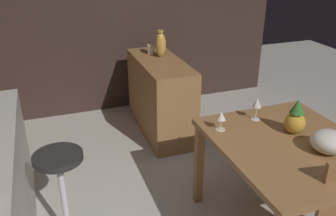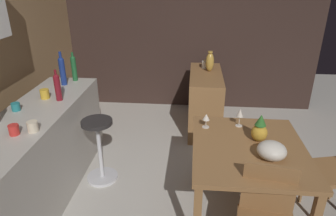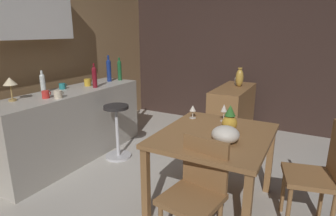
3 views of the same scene
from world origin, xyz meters
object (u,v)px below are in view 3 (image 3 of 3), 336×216
at_px(wine_glass_left, 224,109).
at_px(wine_bottle_cobalt, 109,69).
at_px(wine_bottle_ruby, 94,76).
at_px(chair_near_window, 196,191).
at_px(sideboard_cabinet, 232,114).
at_px(fruit_bowl, 225,134).
at_px(counter_lamp, 10,83).
at_px(wine_bottle_clear, 43,82).
at_px(bar_stool, 117,130).
at_px(vase_brass, 240,78).
at_px(pineapple_centerpiece, 230,120).
at_px(cup_red, 46,94).
at_px(cup_cream, 58,94).
at_px(cup_mustard, 88,82).
at_px(chair_by_doorway, 319,173).
at_px(wine_bottle_green, 120,69).
at_px(cup_teal, 62,86).
at_px(dining_table, 215,143).
at_px(pillar_candle_tall, 237,81).

height_order(wine_glass_left, wine_bottle_cobalt, wine_bottle_cobalt).
height_order(wine_glass_left, wine_bottle_ruby, wine_bottle_ruby).
relative_size(chair_near_window, wine_bottle_cobalt, 2.23).
height_order(sideboard_cabinet, fruit_bowl, fruit_bowl).
bearing_deg(counter_lamp, wine_bottle_clear, 8.71).
xyz_separation_m(bar_stool, vase_brass, (1.46, -1.19, 0.57)).
bearing_deg(pineapple_centerpiece, vase_brass, 11.84).
distance_m(wine_bottle_ruby, cup_red, 0.74).
xyz_separation_m(wine_glass_left, cup_cream, (-0.56, 1.75, 0.07)).
height_order(wine_bottle_clear, cup_mustard, wine_bottle_clear).
height_order(pineapple_centerpiece, vase_brass, vase_brass).
xyz_separation_m(chair_by_doorway, vase_brass, (1.76, 1.14, 0.44)).
relative_size(wine_bottle_cobalt, wine_bottle_green, 1.13).
distance_m(wine_bottle_cobalt, cup_red, 1.19).
bearing_deg(wine_bottle_ruby, cup_red, 175.16).
distance_m(sideboard_cabinet, wine_bottle_cobalt, 1.97).
xyz_separation_m(cup_cream, counter_lamp, (-0.33, 0.33, 0.15)).
height_order(chair_near_window, cup_teal, cup_teal).
distance_m(bar_stool, cup_red, 0.98).
bearing_deg(bar_stool, wine_bottle_clear, 123.08).
distance_m(wine_bottle_cobalt, counter_lamp, 1.45).
distance_m(chair_by_doorway, wine_glass_left, 1.01).
relative_size(wine_bottle_ruby, wine_bottle_clear, 1.18).
bearing_deg(counter_lamp, bar_stool, -35.51).
height_order(cup_cream, counter_lamp, counter_lamp).
xyz_separation_m(wine_bottle_cobalt, cup_mustard, (-0.42, 0.03, -0.13)).
bearing_deg(wine_bottle_clear, fruit_bowl, -92.63).
xyz_separation_m(cup_teal, cup_mustard, (0.32, -0.13, 0.01)).
distance_m(cup_red, cup_mustard, 0.77).
bearing_deg(dining_table, wine_glass_left, 6.17).
xyz_separation_m(wine_glass_left, pillar_candle_tall, (1.63, 0.30, 0.00)).
bearing_deg(wine_bottle_green, pineapple_centerpiece, -116.15).
distance_m(chair_by_doorway, fruit_bowl, 0.83).
height_order(wine_bottle_clear, counter_lamp, wine_bottle_clear).
bearing_deg(cup_mustard, counter_lamp, 174.25).
distance_m(wine_bottle_green, counter_lamp, 1.62).
relative_size(wine_bottle_green, pillar_candle_tall, 2.56).
relative_size(cup_cream, vase_brass, 0.43).
height_order(wine_glass_left, cup_teal, cup_teal).
height_order(bar_stool, wine_bottle_cobalt, wine_bottle_cobalt).
distance_m(bar_stool, cup_cream, 0.88).
xyz_separation_m(dining_table, cup_teal, (0.20, 2.15, 0.29)).
distance_m(sideboard_cabinet, pillar_candle_tall, 0.53).
relative_size(pillar_candle_tall, vase_brass, 0.47).
distance_m(wine_glass_left, vase_brass, 1.52).
distance_m(fruit_bowl, wine_bottle_clear, 2.34).
bearing_deg(cup_mustard, wine_glass_left, -94.09).
relative_size(chair_near_window, counter_lamp, 3.37).
relative_size(chair_near_window, pillar_candle_tall, 6.46).
distance_m(dining_table, wine_bottle_clear, 2.22).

